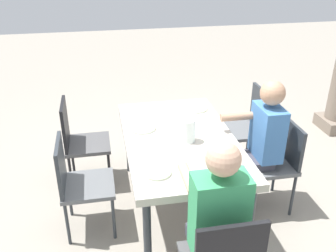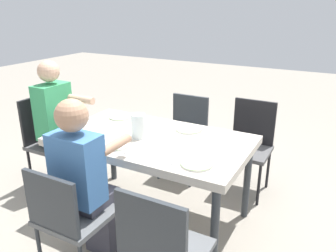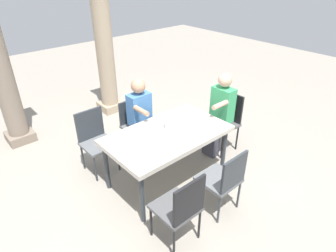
{
  "view_description": "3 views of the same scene",
  "coord_description": "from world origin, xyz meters",
  "px_view_note": "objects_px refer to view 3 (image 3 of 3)",
  "views": [
    {
      "loc": [
        2.81,
        -0.64,
        2.32
      ],
      "look_at": [
        -0.08,
        -0.09,
        0.85
      ],
      "focal_mm": 40.04,
      "sensor_mm": 36.0,
      "label": 1
    },
    {
      "loc": [
        -1.37,
        2.24,
        1.83
      ],
      "look_at": [
        -0.11,
        -0.09,
        0.86
      ],
      "focal_mm": 36.09,
      "sensor_mm": 36.0,
      "label": 2
    },
    {
      "loc": [
        -2.15,
        -2.45,
        2.76
      ],
      "look_at": [
        0.04,
        0.03,
        0.85
      ],
      "focal_mm": 31.04,
      "sensor_mm": 36.0,
      "label": 3
    }
  ],
  "objects_px": {
    "diner_woman_green": "(219,113)",
    "chair_mid_north": "(136,123)",
    "chair_head_east": "(226,119)",
    "chair_west_north": "(95,138)",
    "chair_mid_south": "(224,178)",
    "plate_3": "(210,127)",
    "chair_west_south": "(181,207)",
    "plate_0": "(120,138)",
    "dining_table": "(168,137)",
    "plate_2": "(162,120)",
    "diner_man_white": "(142,117)",
    "water_pitcher": "(170,123)",
    "plate_1": "(171,148)",
    "stone_column_centre": "(104,46)"
  },
  "relations": [
    {
      "from": "dining_table",
      "to": "plate_2",
      "type": "bearing_deg",
      "value": 63.13
    },
    {
      "from": "stone_column_centre",
      "to": "plate_2",
      "type": "relative_size",
      "value": 11.82
    },
    {
      "from": "dining_table",
      "to": "chair_mid_south",
      "type": "bearing_deg",
      "value": -83.02
    },
    {
      "from": "dining_table",
      "to": "plate_2",
      "type": "relative_size",
      "value": 7.08
    },
    {
      "from": "chair_mid_south",
      "to": "stone_column_centre",
      "type": "distance_m",
      "value": 3.49
    },
    {
      "from": "dining_table",
      "to": "diner_man_white",
      "type": "bearing_deg",
      "value": 81.41
    },
    {
      "from": "chair_mid_north",
      "to": "chair_head_east",
      "type": "distance_m",
      "value": 1.44
    },
    {
      "from": "diner_woman_green",
      "to": "plate_3",
      "type": "relative_size",
      "value": 6.23
    },
    {
      "from": "diner_man_white",
      "to": "water_pitcher",
      "type": "distance_m",
      "value": 0.67
    },
    {
      "from": "plate_1",
      "to": "plate_3",
      "type": "xyz_separation_m",
      "value": [
        0.73,
        0.02,
        0.0
      ]
    },
    {
      "from": "chair_west_north",
      "to": "plate_1",
      "type": "bearing_deg",
      "value": -71.66
    },
    {
      "from": "diner_woman_green",
      "to": "chair_head_east",
      "type": "bearing_deg",
      "value": 0.91
    },
    {
      "from": "chair_west_south",
      "to": "diner_woman_green",
      "type": "bearing_deg",
      "value": 28.31
    },
    {
      "from": "plate_2",
      "to": "plate_3",
      "type": "xyz_separation_m",
      "value": [
        0.38,
        -0.58,
        0.0
      ]
    },
    {
      "from": "chair_mid_north",
      "to": "water_pitcher",
      "type": "bearing_deg",
      "value": -91.54
    },
    {
      "from": "chair_mid_north",
      "to": "diner_woman_green",
      "type": "distance_m",
      "value": 1.32
    },
    {
      "from": "chair_mid_south",
      "to": "plate_3",
      "type": "distance_m",
      "value": 0.79
    },
    {
      "from": "chair_west_north",
      "to": "chair_mid_south",
      "type": "bearing_deg",
      "value": -68.32
    },
    {
      "from": "chair_west_north",
      "to": "chair_mid_north",
      "type": "bearing_deg",
      "value": -0.65
    },
    {
      "from": "diner_woman_green",
      "to": "plate_0",
      "type": "distance_m",
      "value": 1.63
    },
    {
      "from": "dining_table",
      "to": "chair_head_east",
      "type": "relative_size",
      "value": 1.72
    },
    {
      "from": "chair_head_east",
      "to": "chair_west_north",
      "type": "bearing_deg",
      "value": 154.01
    },
    {
      "from": "stone_column_centre",
      "to": "plate_3",
      "type": "bearing_deg",
      "value": -90.94
    },
    {
      "from": "chair_west_south",
      "to": "chair_mid_south",
      "type": "bearing_deg",
      "value": 0.25
    },
    {
      "from": "chair_head_east",
      "to": "stone_column_centre",
      "type": "distance_m",
      "value": 2.67
    },
    {
      "from": "dining_table",
      "to": "diner_woman_green",
      "type": "distance_m",
      "value": 1.06
    },
    {
      "from": "stone_column_centre",
      "to": "plate_1",
      "type": "relative_size",
      "value": 11.5
    },
    {
      "from": "chair_mid_south",
      "to": "plate_3",
      "type": "xyz_separation_m",
      "value": [
        0.42,
        0.61,
        0.27
      ]
    },
    {
      "from": "chair_west_south",
      "to": "diner_woman_green",
      "type": "relative_size",
      "value": 0.69
    },
    {
      "from": "plate_3",
      "to": "plate_0",
      "type": "bearing_deg",
      "value": 151.8
    },
    {
      "from": "chair_west_south",
      "to": "water_pitcher",
      "type": "distance_m",
      "value": 1.23
    },
    {
      "from": "chair_head_east",
      "to": "plate_1",
      "type": "bearing_deg",
      "value": -168.43
    },
    {
      "from": "dining_table",
      "to": "chair_west_north",
      "type": "bearing_deg",
      "value": 123.88
    },
    {
      "from": "chair_mid_south",
      "to": "diner_man_white",
      "type": "bearing_deg",
      "value": 90.11
    },
    {
      "from": "dining_table",
      "to": "water_pitcher",
      "type": "height_order",
      "value": "water_pitcher"
    },
    {
      "from": "diner_woman_green",
      "to": "plate_3",
      "type": "height_order",
      "value": "diner_woman_green"
    },
    {
      "from": "plate_1",
      "to": "dining_table",
      "type": "bearing_deg",
      "value": 55.02
    },
    {
      "from": "dining_table",
      "to": "diner_man_white",
      "type": "distance_m",
      "value": 0.71
    },
    {
      "from": "plate_2",
      "to": "diner_woman_green",
      "type": "bearing_deg",
      "value": -18.21
    },
    {
      "from": "chair_west_north",
      "to": "plate_0",
      "type": "relative_size",
      "value": 3.99
    },
    {
      "from": "stone_column_centre",
      "to": "chair_mid_north",
      "type": "bearing_deg",
      "value": -106.34
    },
    {
      "from": "diner_woman_green",
      "to": "chair_mid_north",
      "type": "bearing_deg",
      "value": 136.73
    },
    {
      "from": "chair_west_south",
      "to": "plate_1",
      "type": "xyz_separation_m",
      "value": [
        0.4,
        0.6,
        0.25
      ]
    },
    {
      "from": "chair_west_south",
      "to": "plate_1",
      "type": "bearing_deg",
      "value": 56.66
    },
    {
      "from": "chair_west_south",
      "to": "plate_2",
      "type": "distance_m",
      "value": 1.43
    },
    {
      "from": "chair_west_south",
      "to": "plate_3",
      "type": "relative_size",
      "value": 4.33
    },
    {
      "from": "chair_mid_north",
      "to": "plate_3",
      "type": "relative_size",
      "value": 4.04
    },
    {
      "from": "chair_west_south",
      "to": "plate_0",
      "type": "distance_m",
      "value": 1.22
    },
    {
      "from": "dining_table",
      "to": "chair_head_east",
      "type": "height_order",
      "value": "chair_head_east"
    },
    {
      "from": "dining_table",
      "to": "chair_head_east",
      "type": "xyz_separation_m",
      "value": [
        1.24,
        0.0,
        -0.16
      ]
    }
  ]
}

